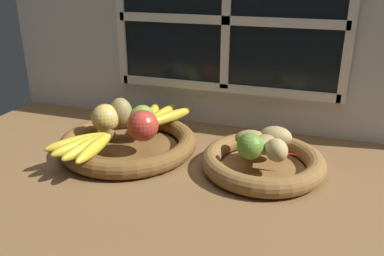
# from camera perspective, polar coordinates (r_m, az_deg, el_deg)

# --- Properties ---
(ground_plane) EXTENTS (1.40, 0.90, 0.03)m
(ground_plane) POSITION_cam_1_polar(r_m,az_deg,el_deg) (0.98, 0.32, -6.19)
(ground_plane) COLOR brown
(back_wall) EXTENTS (1.40, 0.05, 0.55)m
(back_wall) POSITION_cam_1_polar(r_m,az_deg,el_deg) (1.16, 5.07, 13.50)
(back_wall) COLOR silver
(back_wall) RESTS_ON ground_plane
(fruit_bowl_left) EXTENTS (0.35, 0.35, 0.05)m
(fruit_bowl_left) POSITION_cam_1_polar(r_m,az_deg,el_deg) (1.06, -8.99, -2.11)
(fruit_bowl_left) COLOR brown
(fruit_bowl_left) RESTS_ON ground_plane
(fruit_bowl_right) EXTENTS (0.29, 0.29, 0.05)m
(fruit_bowl_right) POSITION_cam_1_polar(r_m,az_deg,el_deg) (0.96, 9.96, -4.80)
(fruit_bowl_right) COLOR brown
(fruit_bowl_right) RESTS_ON ground_plane
(apple_golden_left) EXTENTS (0.07, 0.07, 0.07)m
(apple_golden_left) POSITION_cam_1_polar(r_m,az_deg,el_deg) (1.07, -12.12, 1.40)
(apple_golden_left) COLOR #DBB756
(apple_golden_left) RESTS_ON fruit_bowl_left
(apple_green_back) EXTENTS (0.07, 0.07, 0.07)m
(apple_green_back) POSITION_cam_1_polar(r_m,az_deg,el_deg) (1.07, -7.00, 1.52)
(apple_green_back) COLOR #7AA338
(apple_green_back) RESTS_ON fruit_bowl_left
(apple_red_right) EXTENTS (0.08, 0.08, 0.08)m
(apple_red_right) POSITION_cam_1_polar(r_m,az_deg,el_deg) (1.00, -6.96, 0.33)
(apple_red_right) COLOR #B73828
(apple_red_right) RESTS_ON fruit_bowl_left
(pear_brown) EXTENTS (0.07, 0.07, 0.08)m
(pear_brown) POSITION_cam_1_polar(r_m,az_deg,el_deg) (1.08, -10.02, 2.07)
(pear_brown) COLOR olive
(pear_brown) RESTS_ON fruit_bowl_left
(banana_bunch_front) EXTENTS (0.13, 0.18, 0.03)m
(banana_bunch_front) POSITION_cam_1_polar(r_m,az_deg,el_deg) (0.97, -14.67, -2.29)
(banana_bunch_front) COLOR gold
(banana_bunch_front) RESTS_ON fruit_bowl_left
(banana_bunch_back) EXTENTS (0.14, 0.19, 0.03)m
(banana_bunch_back) POSITION_cam_1_polar(r_m,az_deg,el_deg) (1.13, -4.53, 1.75)
(banana_bunch_back) COLOR gold
(banana_bunch_back) RESTS_ON fruit_bowl_left
(potato_oblong) EXTENTS (0.09, 0.07, 0.04)m
(potato_oblong) POSITION_cam_1_polar(r_m,az_deg,el_deg) (0.97, 8.32, -1.48)
(potato_oblong) COLOR #A38451
(potato_oblong) RESTS_ON fruit_bowl_right
(potato_back) EXTENTS (0.08, 0.06, 0.05)m
(potato_back) POSITION_cam_1_polar(r_m,az_deg,el_deg) (0.98, 11.70, -1.23)
(potato_back) COLOR tan
(potato_back) RESTS_ON fruit_bowl_right
(potato_small) EXTENTS (0.07, 0.08, 0.05)m
(potato_small) POSITION_cam_1_polar(r_m,az_deg,el_deg) (0.91, 11.81, -3.09)
(potato_small) COLOR tan
(potato_small) RESTS_ON fruit_bowl_right
(potato_large) EXTENTS (0.06, 0.08, 0.04)m
(potato_large) POSITION_cam_1_polar(r_m,az_deg,el_deg) (0.94, 10.14, -2.31)
(potato_large) COLOR #A38451
(potato_large) RESTS_ON fruit_bowl_right
(lime_near) EXTENTS (0.06, 0.06, 0.06)m
(lime_near) POSITION_cam_1_polar(r_m,az_deg,el_deg) (0.91, 8.20, -2.54)
(lime_near) COLOR olive
(lime_near) RESTS_ON fruit_bowl_right
(chili_pepper) EXTENTS (0.13, 0.03, 0.02)m
(chili_pepper) POSITION_cam_1_polar(r_m,az_deg,el_deg) (0.93, 11.28, -3.38)
(chili_pepper) COLOR red
(chili_pepper) RESTS_ON fruit_bowl_right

